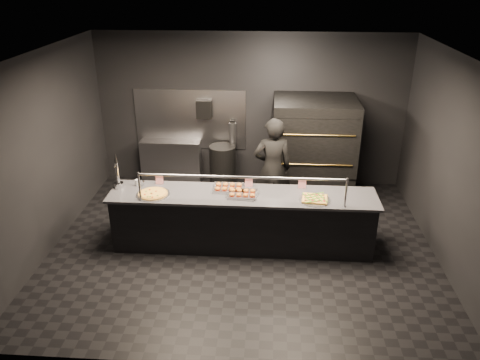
{
  "coord_description": "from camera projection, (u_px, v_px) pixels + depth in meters",
  "views": [
    {
      "loc": [
        0.39,
        -6.37,
        4.11
      ],
      "look_at": [
        -0.05,
        0.2,
        1.06
      ],
      "focal_mm": 35.0,
      "sensor_mm": 36.0,
      "label": 1
    }
  ],
  "objects": [
    {
      "name": "fire_extinguisher",
      "position": [
        233.0,
        133.0,
        9.27
      ],
      "size": [
        0.14,
        0.14,
        0.51
      ],
      "color": "#B2B2B7",
      "rests_on": "room"
    },
    {
      "name": "round_pizza",
      "position": [
        153.0,
        194.0,
        7.11
      ],
      "size": [
        0.51,
        0.51,
        0.03
      ],
      "color": "silver",
      "rests_on": "service_counter"
    },
    {
      "name": "slider_tray_a",
      "position": [
        228.0,
        188.0,
        7.27
      ],
      "size": [
        0.49,
        0.38,
        0.08
      ],
      "color": "silver",
      "rests_on": "service_counter"
    },
    {
      "name": "trash_bin",
      "position": [
        223.0,
        167.0,
        9.32
      ],
      "size": [
        0.52,
        0.52,
        0.87
      ],
      "primitive_type": "cylinder",
      "color": "black",
      "rests_on": "ground"
    },
    {
      "name": "room",
      "position": [
        241.0,
        158.0,
        6.94
      ],
      "size": [
        6.04,
        6.0,
        3.0
      ],
      "color": "black",
      "rests_on": "ground"
    },
    {
      "name": "tent_cards",
      "position": [
        236.0,
        182.0,
        7.36
      ],
      "size": [
        2.38,
        0.04,
        0.15
      ],
      "color": "white",
      "rests_on": "service_counter"
    },
    {
      "name": "slider_tray_b",
      "position": [
        242.0,
        194.0,
        7.08
      ],
      "size": [
        0.51,
        0.43,
        0.07
      ],
      "color": "silver",
      "rests_on": "service_counter"
    },
    {
      "name": "beer_tap",
      "position": [
        118.0,
        178.0,
        7.27
      ],
      "size": [
        0.15,
        0.21,
        0.58
      ],
      "color": "silver",
      "rests_on": "service_counter"
    },
    {
      "name": "square_pizza",
      "position": [
        315.0,
        199.0,
        6.94
      ],
      "size": [
        0.47,
        0.47,
        0.05
      ],
      "color": "silver",
      "rests_on": "service_counter"
    },
    {
      "name": "service_counter",
      "position": [
        243.0,
        220.0,
        7.32
      ],
      "size": [
        4.1,
        0.78,
        1.37
      ],
      "color": "black",
      "rests_on": "ground"
    },
    {
      "name": "pizza_oven",
      "position": [
        313.0,
        149.0,
        8.76
      ],
      "size": [
        1.5,
        1.23,
        1.91
      ],
      "color": "black",
      "rests_on": "ground"
    },
    {
      "name": "prep_shelf",
      "position": [
        171.0,
        162.0,
        9.53
      ],
      "size": [
        1.2,
        0.35,
        0.9
      ],
      "primitive_type": "cube",
      "color": "#99999E",
      "rests_on": "ground"
    },
    {
      "name": "towel_dispenser",
      "position": [
        204.0,
        109.0,
        9.09
      ],
      "size": [
        0.3,
        0.2,
        0.35
      ],
      "primitive_type": "cube",
      "color": "black",
      "rests_on": "room"
    },
    {
      "name": "condiment_jar",
      "position": [
        139.0,
        183.0,
        7.39
      ],
      "size": [
        0.16,
        0.06,
        0.1
      ],
      "color": "silver",
      "rests_on": "service_counter"
    },
    {
      "name": "worker",
      "position": [
        272.0,
        169.0,
        8.06
      ],
      "size": [
        0.72,
        0.53,
        1.81
      ],
      "primitive_type": "imported",
      "rotation": [
        0.0,
        0.0,
        3.29
      ],
      "color": "black",
      "rests_on": "ground"
    }
  ]
}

